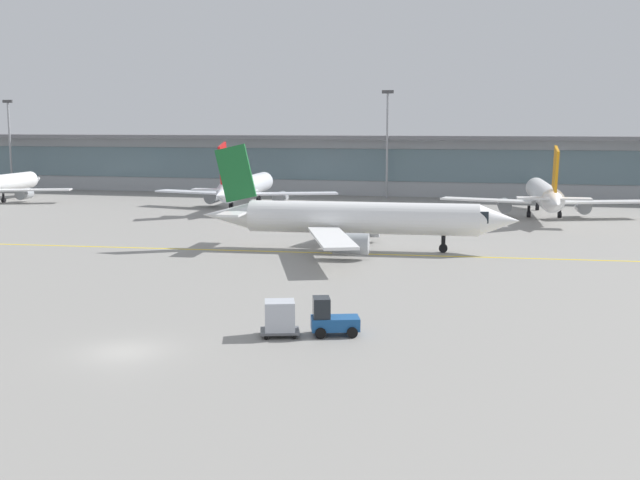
# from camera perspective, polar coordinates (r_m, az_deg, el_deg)

# --- Properties ---
(ground_plane) EXTENTS (400.00, 400.00, 0.00)m
(ground_plane) POSITION_cam_1_polar(r_m,az_deg,el_deg) (41.25, -13.99, -7.85)
(ground_plane) COLOR gray
(taxiway_centreline_stripe) EXTENTS (109.73, 8.42, 0.01)m
(taxiway_centreline_stripe) POSITION_cam_1_polar(r_m,az_deg,el_deg) (69.57, 2.78, -1.01)
(taxiway_centreline_stripe) COLOR yellow
(taxiway_centreline_stripe) RESTS_ON ground_plane
(terminal_concourse) EXTENTS (199.03, 11.00, 9.60)m
(terminal_concourse) POSITION_cam_1_polar(r_m,az_deg,el_deg) (128.79, 5.36, 5.50)
(terminal_concourse) COLOR #9EA3A8
(terminal_concourse) RESTS_ON ground_plane
(gate_airplane_1) EXTENTS (25.82, 27.85, 9.22)m
(gate_airplane_1) POSITION_cam_1_polar(r_m,az_deg,el_deg) (108.95, -5.36, 3.84)
(gate_airplane_1) COLOR silver
(gate_airplane_1) RESTS_ON ground_plane
(gate_airplane_2) EXTENTS (25.35, 27.32, 9.05)m
(gate_airplane_2) POSITION_cam_1_polar(r_m,az_deg,el_deg) (101.31, 15.94, 3.18)
(gate_airplane_2) COLOR white
(gate_airplane_2) RESTS_ON ground_plane
(taxiing_regional_jet) EXTENTS (29.01, 26.91, 9.61)m
(taxiing_regional_jet) POSITION_cam_1_polar(r_m,az_deg,el_deg) (71.15, 2.80, 1.55)
(taxiing_regional_jet) COLOR white
(taxiing_regional_jet) RESTS_ON ground_plane
(baggage_tug) EXTENTS (2.90, 2.25, 2.10)m
(baggage_tug) POSITION_cam_1_polar(r_m,az_deg,el_deg) (42.83, 0.81, -5.75)
(baggage_tug) COLOR #194C8C
(baggage_tug) RESTS_ON ground_plane
(cargo_dolly_lead) EXTENTS (2.49, 2.17, 1.94)m
(cargo_dolly_lead) POSITION_cam_1_polar(r_m,az_deg,el_deg) (42.65, -2.94, -5.60)
(cargo_dolly_lead) COLOR #595B60
(cargo_dolly_lead) RESTS_ON ground_plane
(apron_light_mast_0) EXTENTS (1.80, 0.36, 15.48)m
(apron_light_mast_0) POSITION_cam_1_polar(r_m,az_deg,el_deg) (146.29, -21.59, 6.68)
(apron_light_mast_0) COLOR gray
(apron_light_mast_0) RESTS_ON ground_plane
(apron_light_mast_1) EXTENTS (1.80, 0.36, 16.48)m
(apron_light_mast_1) POSITION_cam_1_polar(r_m,az_deg,el_deg) (121.73, 4.91, 7.24)
(apron_light_mast_1) COLOR gray
(apron_light_mast_1) RESTS_ON ground_plane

